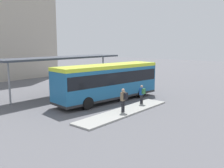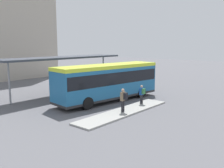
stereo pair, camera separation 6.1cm
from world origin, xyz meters
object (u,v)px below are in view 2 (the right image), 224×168
(pedestrian_companion, at_px, (123,99))
(potted_planter_near_shelter, at_px, (113,84))
(bicycle_green, at_px, (146,86))
(city_bus, at_px, (108,80))
(bicycle_black, at_px, (141,85))
(pedestrian_waiting, at_px, (142,93))

(pedestrian_companion, xyz_separation_m, potted_planter_near_shelter, (6.75, 6.67, -0.43))
(bicycle_green, bearing_deg, potted_planter_near_shelter, 58.07)
(city_bus, bearing_deg, bicycle_black, 17.68)
(pedestrian_waiting, xyz_separation_m, bicycle_green, (6.63, 3.85, -0.67))
(pedestrian_waiting, distance_m, pedestrian_companion, 3.07)
(bicycle_green, distance_m, bicycle_black, 0.82)
(pedestrian_companion, xyz_separation_m, bicycle_black, (9.90, 5.01, -0.76))
(potted_planter_near_shelter, bearing_deg, pedestrian_waiting, -120.46)
(pedestrian_companion, distance_m, potted_planter_near_shelter, 9.50)
(pedestrian_waiting, xyz_separation_m, pedestrian_companion, (-3.05, -0.38, 0.10))
(city_bus, bearing_deg, pedestrian_companion, -117.11)
(city_bus, relative_size, potted_planter_near_shelter, 7.91)
(city_bus, height_order, pedestrian_waiting, city_bus)
(pedestrian_companion, relative_size, potted_planter_near_shelter, 1.31)
(bicycle_green, relative_size, bicycle_black, 0.97)
(pedestrian_companion, relative_size, bicycle_green, 1.07)
(pedestrian_waiting, height_order, pedestrian_companion, pedestrian_companion)
(bicycle_green, relative_size, potted_planter_near_shelter, 1.22)
(bicycle_black, height_order, potted_planter_near_shelter, potted_planter_near_shelter)
(pedestrian_waiting, bearing_deg, potted_planter_near_shelter, -27.26)
(bicycle_green, xyz_separation_m, potted_planter_near_shelter, (-2.93, 2.45, 0.34))
(bicycle_green, distance_m, potted_planter_near_shelter, 3.83)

